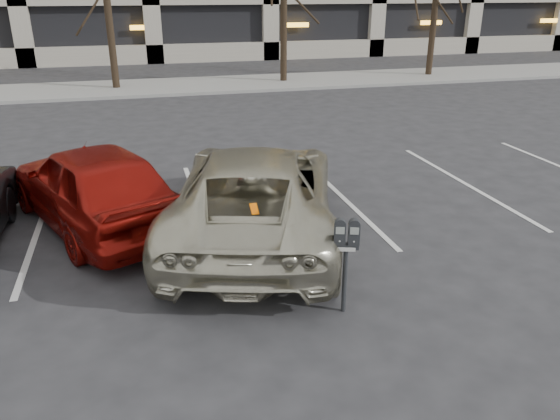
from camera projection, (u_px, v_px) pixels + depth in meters
ground at (309, 254)px, 8.47m from camera, size 140.00×140.00×0.00m
sidewalk at (191, 86)px, 22.75m from camera, size 80.00×4.00×0.12m
stall_lines at (200, 209)px, 10.19m from camera, size 16.90×5.20×0.00m
parking_meter at (346, 243)px, 6.62m from camera, size 0.34×0.22×1.25m
suv_silver at (255, 192)px, 8.88m from camera, size 3.96×5.91×1.51m
car_red at (94, 185)px, 9.20m from camera, size 3.38×4.74×1.50m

